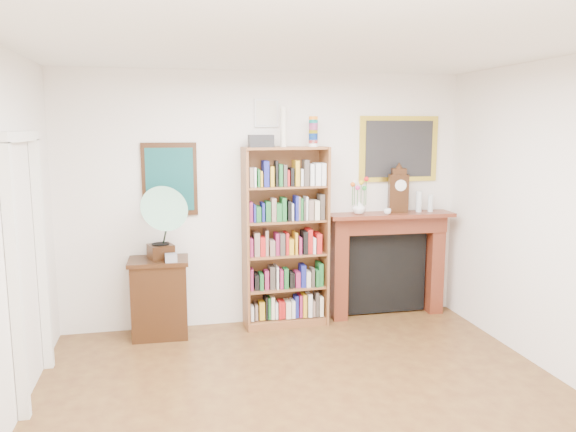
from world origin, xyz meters
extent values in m
cube|color=white|center=(0.00, 0.00, 2.80)|extent=(4.50, 5.00, 0.01)
cube|color=white|center=(0.00, 2.50, 1.40)|extent=(4.50, 0.01, 2.80)
cube|color=white|center=(-2.21, 0.73, 1.05)|extent=(0.08, 0.08, 2.10)
cube|color=white|center=(-2.21, 1.67, 1.05)|extent=(0.08, 0.08, 2.10)
cube|color=white|center=(-2.21, 1.20, 2.13)|extent=(0.08, 1.02, 0.08)
cube|color=black|center=(-1.05, 2.48, 1.65)|extent=(0.58, 0.03, 0.78)
cube|color=#104C4E|center=(-1.05, 2.46, 1.65)|extent=(0.50, 0.01, 0.67)
cube|color=white|center=(0.00, 2.48, 2.35)|extent=(0.26, 0.03, 0.30)
cube|color=silver|center=(0.00, 2.46, 2.35)|extent=(0.22, 0.01, 0.26)
cube|color=gold|center=(1.55, 2.48, 1.95)|extent=(0.95, 0.03, 0.75)
cube|color=#262628|center=(1.55, 2.46, 1.95)|extent=(0.82, 0.01, 0.65)
cube|color=brown|center=(-0.27, 2.32, 1.00)|extent=(0.04, 0.32, 1.99)
cube|color=brown|center=(0.62, 2.32, 1.00)|extent=(0.04, 0.32, 1.99)
cube|color=brown|center=(0.18, 2.32, 1.98)|extent=(0.93, 0.37, 0.03)
cube|color=brown|center=(0.18, 2.32, 0.04)|extent=(0.93, 0.37, 0.09)
cube|color=brown|center=(0.18, 2.47, 1.00)|extent=(0.91, 0.06, 1.99)
cube|color=brown|center=(0.18, 2.32, 0.43)|extent=(0.88, 0.35, 0.02)
cube|color=brown|center=(0.18, 2.32, 0.81)|extent=(0.88, 0.35, 0.02)
cube|color=brown|center=(0.18, 2.32, 1.18)|extent=(0.88, 0.35, 0.02)
cube|color=brown|center=(0.18, 2.32, 1.56)|extent=(0.88, 0.35, 0.02)
cube|color=black|center=(-1.20, 2.26, 0.42)|extent=(0.63, 0.47, 0.84)
cube|color=#542013|center=(0.82, 2.37, 0.59)|extent=(0.17, 0.22, 1.19)
cube|color=#542013|center=(2.00, 2.37, 0.59)|extent=(0.17, 0.22, 1.19)
cube|color=#542013|center=(1.41, 2.37, 1.09)|extent=(1.35, 0.26, 0.19)
cube|color=#542013|center=(1.41, 2.33, 1.21)|extent=(1.46, 0.39, 0.04)
cube|color=black|center=(1.41, 2.44, 0.50)|extent=(0.98, 0.09, 0.95)
cube|color=black|center=(-1.17, 2.29, 0.91)|extent=(0.30, 0.30, 0.15)
cylinder|color=black|center=(-1.17, 2.29, 0.99)|extent=(0.23, 0.23, 0.01)
cone|color=#2F4535|center=(-1.17, 2.15, 1.31)|extent=(0.63, 0.71, 0.62)
cube|color=#B8B6C3|center=(-1.06, 2.11, 0.88)|extent=(0.12, 0.12, 0.08)
cube|color=black|center=(1.51, 2.37, 1.45)|extent=(0.24, 0.16, 0.44)
cylinder|color=white|center=(1.51, 2.30, 1.55)|extent=(0.13, 0.04, 0.13)
cube|color=black|center=(1.51, 2.37, 1.70)|extent=(0.18, 0.13, 0.08)
imported|color=white|center=(1.03, 2.34, 1.31)|extent=(0.18, 0.18, 0.15)
imported|color=white|center=(1.34, 2.25, 1.26)|extent=(0.10, 0.10, 0.06)
cylinder|color=silver|center=(1.76, 2.35, 1.35)|extent=(0.07, 0.07, 0.24)
cylinder|color=silver|center=(1.90, 2.33, 1.33)|extent=(0.06, 0.06, 0.20)
camera|label=1|loc=(-1.09, -3.61, 2.21)|focal=35.00mm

